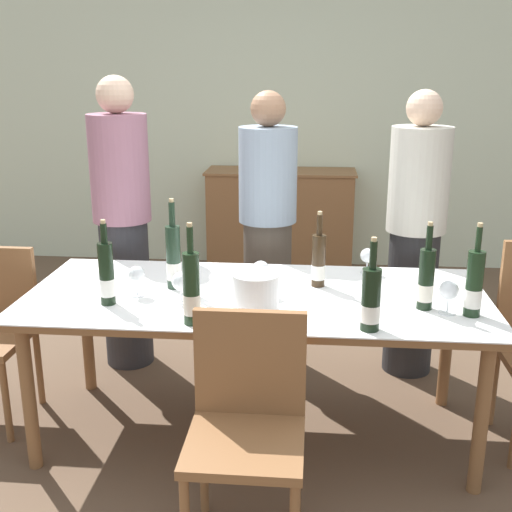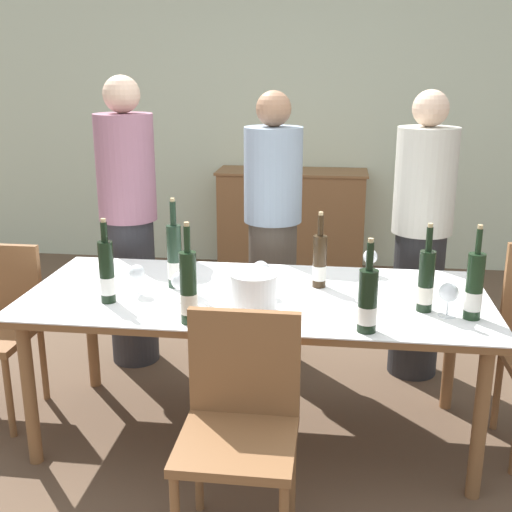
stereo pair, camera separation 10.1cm
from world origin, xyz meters
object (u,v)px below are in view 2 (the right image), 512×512
Objects in this scene: person_guest_right at (421,239)px; wine_bottle_2 at (426,282)px; wine_glass_1 at (449,294)px; chair_near_front at (240,415)px; sideboard_cabinet at (291,222)px; wine_glass_3 at (181,281)px; wine_bottle_1 at (189,289)px; dining_table at (256,306)px; wine_bottle_6 at (107,273)px; wine_bottle_4 at (175,257)px; wine_glass_2 at (370,258)px; wine_bottle_0 at (368,302)px; person_guest_left at (273,233)px; wine_glass_0 at (261,271)px; person_host at (129,225)px; wine_bottle_5 at (474,288)px; ice_bucket at (254,291)px; wine_bottle_3 at (320,262)px; wine_glass_4 at (137,274)px.

wine_bottle_2 is at bearing -95.46° from person_guest_right.
wine_glass_1 is 0.17× the size of chair_near_front.
sideboard_cabinet is 8.99× the size of wine_glass_3.
dining_table is at bearing 59.24° from wine_bottle_1.
wine_bottle_1 is 1.11× the size of wine_bottle_6.
wine_glass_2 is at bearing 18.39° from wine_bottle_4.
wine_bottle_2 reaches higher than wine_glass_3.
wine_bottle_0 is at bearing -16.20° from wine_glass_3.
person_guest_left reaches higher than wine_bottle_0.
dining_table is at bearing -146.23° from wine_glass_2.
wine_bottle_0 is 0.73m from wine_glass_2.
wine_glass_0 reaches higher than wine_glass_1.
wine_bottle_0 is 1.00× the size of wine_bottle_6.
wine_glass_1 is 1.30m from person_guest_left.
wine_bottle_0 is 0.65m from chair_near_front.
wine_glass_2 is 0.98m from wine_glass_3.
chair_near_front is at bearing -88.51° from person_guest_left.
wine_bottle_1 is at bearing -100.24° from person_guest_left.
wine_glass_0 is 0.10× the size of person_guest_right.
wine_bottle_6 is 1.75m from person_guest_right.
wine_bottle_0 is 1.72m from person_host.
wine_bottle_6 is at bearing -171.57° from wine_glass_3.
chair_near_front is at bearing -150.22° from wine_bottle_5.
ice_bucket is at bearing -90.80° from wine_glass_0.
wine_bottle_5 is at bearing 29.78° from chair_near_front.
wine_bottle_0 reaches higher than wine_glass_2.
wine_bottle_3 is 0.85m from wine_glass_4.
wine_glass_3 is at bearing -17.39° from wine_glass_4.
wine_bottle_0 reaches higher than chair_near_front.
ice_bucket reaches higher than wine_glass_1.
person_guest_left is at bearing 138.92° from wine_glass_2.
person_guest_left reaches higher than sideboard_cabinet.
wine_bottle_5 is (0.92, -0.18, 0.19)m from dining_table.
dining_table is 0.96m from wine_bottle_5.
person_guest_right reaches higher than wine_glass_0.
ice_bucket is 0.49× the size of wine_bottle_1.
person_guest_left is at bearing 63.70° from wine_bottle_4.
wine_bottle_5 reaches higher than wine_bottle_3.
sideboard_cabinet is 3.00× the size of wine_bottle_1.
wine_bottle_1 reaches higher than wine_bottle_6.
wine_bottle_4 reaches higher than ice_bucket.
person_guest_right is (0.80, 0.78, -0.03)m from wine_glass_0.
wine_glass_0 reaches higher than dining_table.
person_guest_left is at bearing 176.65° from person_guest_right.
wine_glass_3 reaches higher than wine_glass_2.
wine_bottle_3 reaches higher than wine_glass_3.
wine_glass_4 is (-0.31, 0.30, -0.05)m from wine_bottle_1.
wine_bottle_1 is 0.72m from wine_bottle_3.
ice_bucket reaches higher than chair_near_front.
person_host is at bearing -178.50° from person_guest_right.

